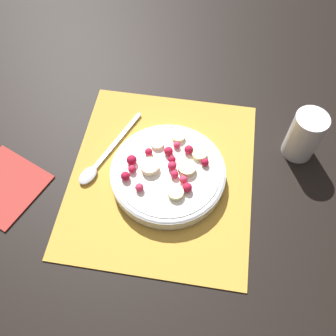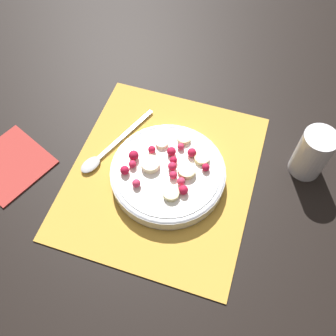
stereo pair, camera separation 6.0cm
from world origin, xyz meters
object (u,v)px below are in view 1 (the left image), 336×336
object	(u,v)px
fruit_bowl	(168,173)
spoon	(99,162)
drinking_glass	(304,135)
napkin	(3,186)

from	to	relation	value
fruit_bowl	spoon	bearing A→B (deg)	85.70
fruit_bowl	spoon	world-z (taller)	fruit_bowl
spoon	drinking_glass	xyz separation A→B (m)	(0.10, -0.41, 0.05)
fruit_bowl	drinking_glass	size ratio (longest dim) A/B	2.09
drinking_glass	napkin	xyz separation A→B (m)	(-0.18, 0.59, -0.05)
drinking_glass	fruit_bowl	bearing A→B (deg)	113.07
fruit_bowl	napkin	bearing A→B (deg)	102.06
spoon	drinking_glass	size ratio (longest dim) A/B	1.86
fruit_bowl	spoon	size ratio (longest dim) A/B	1.12
fruit_bowl	drinking_glass	distance (m)	0.29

